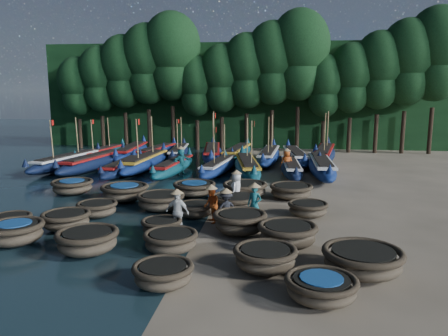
# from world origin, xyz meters

# --- Properties ---
(ground) EXTENTS (120.00, 120.00, 0.00)m
(ground) POSITION_xyz_m (0.00, 0.00, 0.00)
(ground) COLOR gray
(ground) RESTS_ON ground
(foliage_wall) EXTENTS (40.00, 3.00, 10.00)m
(foliage_wall) POSITION_xyz_m (0.00, 23.50, 5.00)
(foliage_wall) COLOR black
(foliage_wall) RESTS_ON ground
(coracle_3) EXTENTS (1.93, 1.93, 0.68)m
(coracle_3) POSITION_xyz_m (-0.17, -8.70, 0.39)
(coracle_3) COLOR brown
(coracle_3) RESTS_ON ground
(coracle_4) EXTENTS (2.31, 2.31, 0.66)m
(coracle_4) POSITION_xyz_m (4.20, -9.02, 0.38)
(coracle_4) COLOR brown
(coracle_4) RESTS_ON ground
(coracle_5) EXTENTS (2.26, 2.26, 0.81)m
(coracle_5) POSITION_xyz_m (-6.38, -5.97, 0.47)
(coracle_5) COLOR brown
(coracle_5) RESTS_ON ground
(coracle_6) EXTENTS (2.24, 2.24, 0.82)m
(coracle_6) POSITION_xyz_m (-3.39, -6.53, 0.47)
(coracle_6) COLOR brown
(coracle_6) RESTS_ON ground
(coracle_7) EXTENTS (2.25, 2.25, 0.71)m
(coracle_7) POSITION_xyz_m (-0.61, -6.02, 0.41)
(coracle_7) COLOR brown
(coracle_7) RESTS_ON ground
(coracle_8) EXTENTS (2.02, 2.02, 0.74)m
(coracle_8) POSITION_xyz_m (2.67, -7.21, 0.43)
(coracle_8) COLOR brown
(coracle_8) RESTS_ON ground
(coracle_9) EXTENTS (3.00, 3.00, 0.82)m
(coracle_9) POSITION_xyz_m (5.60, -7.16, 0.47)
(coracle_9) COLOR brown
(coracle_9) RESTS_ON ground
(coracle_10) EXTENTS (1.65, 1.65, 0.63)m
(coracle_10) POSITION_xyz_m (-7.50, -4.44, 0.36)
(coracle_10) COLOR brown
(coracle_10) RESTS_ON ground
(coracle_11) EXTENTS (1.95, 1.95, 0.73)m
(coracle_11) POSITION_xyz_m (-5.36, -4.14, 0.42)
(coracle_11) COLOR brown
(coracle_11) RESTS_ON ground
(coracle_12) EXTENTS (1.73, 1.73, 0.63)m
(coracle_12) POSITION_xyz_m (-1.40, -4.31, 0.36)
(coracle_12) COLOR brown
(coracle_12) RESTS_ON ground
(coracle_13) EXTENTS (2.40, 2.40, 0.85)m
(coracle_13) POSITION_xyz_m (1.58, -3.76, 0.49)
(coracle_13) COLOR brown
(coracle_13) RESTS_ON ground
(coracle_14) EXTENTS (2.19, 2.19, 0.85)m
(coracle_14) POSITION_xyz_m (3.40, -5.03, 0.49)
(coracle_14) COLOR brown
(coracle_14) RESTS_ON ground
(coracle_15) EXTENTS (1.92, 1.92, 0.67)m
(coracle_15) POSITION_xyz_m (-4.87, -2.26, 0.39)
(coracle_15) COLOR brown
(coracle_15) RESTS_ON ground
(coracle_16) EXTENTS (2.46, 2.46, 0.79)m
(coracle_16) POSITION_xyz_m (-2.37, -0.85, 0.45)
(coracle_16) COLOR brown
(coracle_16) RESTS_ON ground
(coracle_17) EXTENTS (1.63, 1.63, 0.64)m
(coracle_17) POSITION_xyz_m (-0.54, -1.80, 0.37)
(coracle_17) COLOR brown
(coracle_17) RESTS_ON ground
(coracle_18) EXTENTS (2.26, 2.26, 0.77)m
(coracle_18) POSITION_xyz_m (1.10, -0.60, 0.44)
(coracle_18) COLOR brown
(coracle_18) RESTS_ON ground
(coracle_19) EXTENTS (1.79, 1.79, 0.65)m
(coracle_19) POSITION_xyz_m (4.36, -1.07, 0.37)
(coracle_19) COLOR brown
(coracle_19) RESTS_ON ground
(coracle_20) EXTENTS (2.68, 2.68, 0.75)m
(coracle_20) POSITION_xyz_m (-7.94, 1.70, 0.44)
(coracle_20) COLOR brown
(coracle_20) RESTS_ON ground
(coracle_21) EXTENTS (2.81, 2.81, 0.82)m
(coracle_21) POSITION_xyz_m (-4.65, 0.66, 0.47)
(coracle_21) COLOR brown
(coracle_21) RESTS_ON ground
(coracle_22) EXTENTS (2.40, 2.40, 0.73)m
(coracle_22) POSITION_xyz_m (-1.35, 2.08, 0.42)
(coracle_22) COLOR brown
(coracle_22) RESTS_ON ground
(coracle_23) EXTENTS (2.51, 2.51, 0.80)m
(coracle_23) POSITION_xyz_m (1.34, 2.07, 0.45)
(coracle_23) COLOR brown
(coracle_23) RESTS_ON ground
(coracle_24) EXTENTS (2.22, 2.22, 0.75)m
(coracle_24) POSITION_xyz_m (3.71, 2.10, 0.43)
(coracle_24) COLOR brown
(coracle_24) RESTS_ON ground
(long_boat_0) EXTENTS (2.83, 8.37, 3.60)m
(long_boat_0) POSITION_xyz_m (-11.77, 8.71, 0.57)
(long_boat_0) COLOR #0E1934
(long_boat_0) RESTS_ON ground
(long_boat_1) EXTENTS (2.80, 8.75, 1.56)m
(long_boat_1) POSITION_xyz_m (-9.73, 8.65, 0.59)
(long_boat_1) COLOR #0E1934
(long_boat_1) RESTS_ON ground
(long_boat_2) EXTENTS (1.42, 7.45, 1.31)m
(long_boat_2) POSITION_xyz_m (-7.19, 7.45, 0.50)
(long_boat_2) COLOR #0E1934
(long_boat_2) RESTS_ON ground
(long_boat_3) EXTENTS (2.03, 8.67, 3.69)m
(long_boat_3) POSITION_xyz_m (-6.18, 9.07, 0.59)
(long_boat_3) COLOR navy
(long_boat_3) RESTS_ON ground
(long_boat_4) EXTENTS (2.04, 7.77, 1.37)m
(long_boat_4) POSITION_xyz_m (-3.87, 7.86, 0.52)
(long_boat_4) COLOR #0E4950
(long_boat_4) RESTS_ON ground
(long_boat_5) EXTENTS (2.41, 7.58, 3.25)m
(long_boat_5) POSITION_xyz_m (-0.89, 8.33, 0.52)
(long_boat_5) COLOR navy
(long_boat_5) RESTS_ON ground
(long_boat_6) EXTENTS (2.88, 8.61, 3.70)m
(long_boat_6) POSITION_xyz_m (1.03, 8.06, 0.59)
(long_boat_6) COLOR #0E4950
(long_boat_6) RESTS_ON ground
(long_boat_7) EXTENTS (1.69, 7.55, 1.33)m
(long_boat_7) POSITION_xyz_m (3.88, 8.43, 0.51)
(long_boat_7) COLOR #0E1934
(long_boat_7) RESTS_ON ground
(long_boat_8) EXTENTS (1.68, 9.13, 1.61)m
(long_boat_8) POSITION_xyz_m (5.85, 8.65, 0.61)
(long_boat_8) COLOR navy
(long_boat_8) RESTS_ON ground
(long_boat_9) EXTENTS (2.25, 7.77, 3.32)m
(long_boat_9) POSITION_xyz_m (-11.09, 13.21, 0.53)
(long_boat_9) COLOR #0E4950
(long_boat_9) RESTS_ON ground
(long_boat_10) EXTENTS (2.09, 8.85, 1.56)m
(long_boat_10) POSITION_xyz_m (-8.84, 13.95, 0.59)
(long_boat_10) COLOR navy
(long_boat_10) RESTS_ON ground
(long_boat_11) EXTENTS (2.63, 7.90, 1.41)m
(long_boat_11) POSITION_xyz_m (-6.90, 14.40, 0.54)
(long_boat_11) COLOR navy
(long_boat_11) RESTS_ON ground
(long_boat_12) EXTENTS (2.13, 7.83, 3.34)m
(long_boat_12) POSITION_xyz_m (-5.02, 14.45, 0.53)
(long_boat_12) COLOR #0E1934
(long_boat_12) RESTS_ON ground
(long_boat_13) EXTENTS (2.74, 8.98, 3.85)m
(long_boat_13) POSITION_xyz_m (-2.16, 13.81, 0.61)
(long_boat_13) COLOR navy
(long_boat_13) RESTS_ON ground
(long_boat_14) EXTENTS (2.52, 8.39, 1.49)m
(long_boat_14) POSITION_xyz_m (-0.23, 14.57, 0.57)
(long_boat_14) COLOR #0E4950
(long_boat_14) RESTS_ON ground
(long_boat_15) EXTENTS (2.14, 8.56, 3.65)m
(long_boat_15) POSITION_xyz_m (2.32, 13.09, 0.58)
(long_boat_15) COLOR navy
(long_boat_15) RESTS_ON ground
(long_boat_16) EXTENTS (2.42, 8.33, 1.48)m
(long_boat_16) POSITION_xyz_m (4.33, 13.24, 0.56)
(long_boat_16) COLOR navy
(long_boat_16) RESTS_ON ground
(long_boat_17) EXTENTS (3.12, 9.07, 3.90)m
(long_boat_17) POSITION_xyz_m (6.56, 14.08, 0.62)
(long_boat_17) COLOR #0E1934
(long_boat_17) RESTS_ON ground
(fisherman_0) EXTENTS (0.72, 0.93, 1.87)m
(fisherman_0) POSITION_xyz_m (1.06, 0.32, 0.90)
(fisherman_0) COLOR silver
(fisherman_0) RESTS_ON ground
(fisherman_1) EXTENTS (0.72, 0.59, 1.88)m
(fisherman_1) POSITION_xyz_m (2.07, -2.52, 0.94)
(fisherman_1) COLOR #185E65
(fisherman_1) RESTS_ON ground
(fisherman_2) EXTENTS (0.82, 0.92, 1.75)m
(fisherman_2) POSITION_xyz_m (0.28, -2.53, 0.83)
(fisherman_2) COLOR #C14E19
(fisherman_2) RESTS_ON ground
(fisherman_3) EXTENTS (1.11, 0.90, 1.70)m
(fisherman_3) POSITION_xyz_m (0.94, -2.89, 0.80)
(fisherman_3) COLOR black
(fisherman_3) RESTS_ON ground
(fisherman_4) EXTENTS (1.04, 0.62, 1.86)m
(fisherman_4) POSITION_xyz_m (-0.85, -3.96, 0.90)
(fisherman_4) COLOR silver
(fisherman_4) RESTS_ON ground
(fisherman_5) EXTENTS (1.37, 1.68, 2.00)m
(fisherman_5) POSITION_xyz_m (-3.33, 7.82, 0.93)
(fisherman_5) COLOR #185E65
(fisherman_5) RESTS_ON ground
(fisherman_6) EXTENTS (0.93, 0.71, 1.91)m
(fisherman_6) POSITION_xyz_m (3.59, 8.37, 0.91)
(fisherman_6) COLOR #C14E19
(fisherman_6) RESTS_ON ground
(tree_0) EXTENTS (3.68, 3.68, 8.68)m
(tree_0) POSITION_xyz_m (-16.00, 20.00, 5.97)
(tree_0) COLOR black
(tree_0) RESTS_ON ground
(tree_1) EXTENTS (4.09, 4.09, 9.65)m
(tree_1) POSITION_xyz_m (-13.70, 20.00, 6.65)
(tree_1) COLOR black
(tree_1) RESTS_ON ground
(tree_2) EXTENTS (4.51, 4.51, 10.63)m
(tree_2) POSITION_xyz_m (-11.40, 20.00, 7.32)
(tree_2) COLOR black
(tree_2) RESTS_ON ground
(tree_3) EXTENTS (4.92, 4.92, 11.60)m
(tree_3) POSITION_xyz_m (-9.10, 20.00, 8.00)
(tree_3) COLOR black
(tree_3) RESTS_ON ground
(tree_4) EXTENTS (5.34, 5.34, 12.58)m
(tree_4) POSITION_xyz_m (-6.80, 20.00, 8.67)
(tree_4) COLOR black
(tree_4) RESTS_ON ground
(tree_5) EXTENTS (3.68, 3.68, 8.68)m
(tree_5) POSITION_xyz_m (-4.50, 20.00, 5.97)
(tree_5) COLOR black
(tree_5) RESTS_ON ground
(tree_6) EXTENTS (4.09, 4.09, 9.65)m
(tree_6) POSITION_xyz_m (-2.20, 20.00, 6.65)
(tree_6) COLOR black
(tree_6) RESTS_ON ground
(tree_7) EXTENTS (4.51, 4.51, 10.63)m
(tree_7) POSITION_xyz_m (0.10, 20.00, 7.32)
(tree_7) COLOR black
(tree_7) RESTS_ON ground
(tree_8) EXTENTS (4.92, 4.92, 11.60)m
(tree_8) POSITION_xyz_m (2.40, 20.00, 8.00)
(tree_8) COLOR black
(tree_8) RESTS_ON ground
(tree_9) EXTENTS (5.34, 5.34, 12.58)m
(tree_9) POSITION_xyz_m (4.70, 20.00, 8.67)
(tree_9) COLOR black
(tree_9) RESTS_ON ground
(tree_10) EXTENTS (3.68, 3.68, 8.68)m
(tree_10) POSITION_xyz_m (7.00, 20.00, 5.97)
(tree_10) COLOR black
(tree_10) RESTS_ON ground
(tree_11) EXTENTS (4.09, 4.09, 9.65)m
(tree_11) POSITION_xyz_m (9.30, 20.00, 6.65)
(tree_11) COLOR black
(tree_11) RESTS_ON ground
(tree_12) EXTENTS (4.51, 4.51, 10.63)m
(tree_12) POSITION_xyz_m (11.60, 20.00, 7.32)
(tree_12) COLOR black
(tree_12) RESTS_ON ground
(tree_13) EXTENTS (4.92, 4.92, 11.60)m
(tree_13) POSITION_xyz_m (13.90, 20.00, 8.00)
(tree_13) COLOR black
(tree_13) RESTS_ON ground
(tree_14) EXTENTS (5.34, 5.34, 12.58)m
(tree_14) POSITION_xyz_m (16.20, 20.00, 8.67)
(tree_14) COLOR black
(tree_14) RESTS_ON ground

